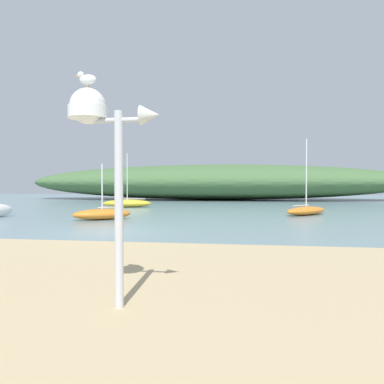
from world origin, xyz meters
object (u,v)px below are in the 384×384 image
sailboat_off_point (102,214)px  sailboat_mid_channel (127,203)px  seagull_on_radar (87,79)px  mast_structure (99,125)px  sailboat_west_reach (306,210)px

sailboat_off_point → sailboat_mid_channel: 11.36m
seagull_on_radar → sailboat_mid_channel: size_ratio=0.07×
mast_structure → sailboat_off_point: bearing=112.3°
sailboat_off_point → sailboat_west_reach: (11.61, 4.89, -0.01)m
mast_structure → seagull_on_radar: seagull_on_radar is taller
mast_structure → sailboat_west_reach: sailboat_west_reach is taller
sailboat_off_point → sailboat_mid_channel: sailboat_mid_channel is taller
seagull_on_radar → sailboat_off_point: size_ratio=0.10×
sailboat_off_point → sailboat_west_reach: sailboat_west_reach is taller
sailboat_off_point → sailboat_mid_channel: bearing=101.8°
seagull_on_radar → sailboat_mid_channel: sailboat_mid_channel is taller
mast_structure → sailboat_mid_channel: bearing=107.9°
sailboat_mid_channel → sailboat_west_reach: sailboat_west_reach is taller
sailboat_west_reach → mast_structure: bearing=-106.9°
seagull_on_radar → sailboat_west_reach: (5.96, 19.06, -3.08)m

